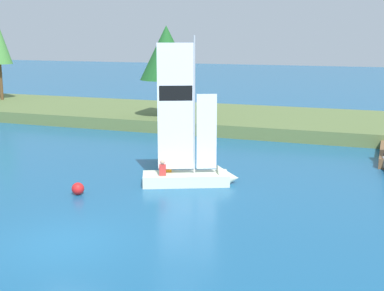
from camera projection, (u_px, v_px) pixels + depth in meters
The scene contains 5 objects.
ground_plane at pixel (64, 243), 16.35m from camera, with size 200.00×200.00×0.00m, color #195684.
shore_bank at pixel (250, 120), 37.39m from camera, with size 80.00×10.23×0.80m, color #5B703D.
shoreline_tree_centre at pixel (166, 53), 35.31m from camera, with size 3.56×3.56×6.11m.
sailboat at pixel (198, 172), 22.65m from camera, with size 4.24×2.78×6.59m.
channel_buoy at pixel (78, 189), 21.21m from camera, with size 0.50×0.50×0.50m, color red.
Camera 1 is at (9.07, -13.05, 6.28)m, focal length 49.62 mm.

